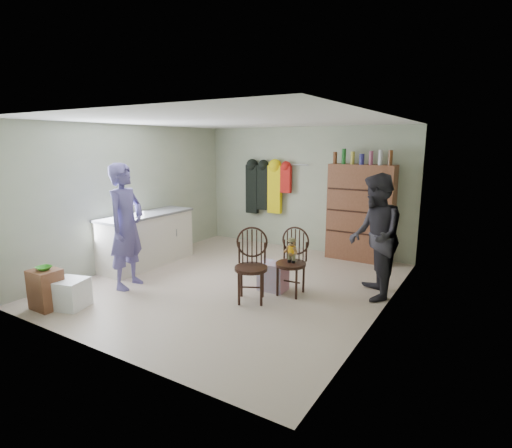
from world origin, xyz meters
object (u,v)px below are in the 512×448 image
Objects in this scene: chair_front at (292,257)px; counter at (147,239)px; chair_far at (251,262)px; dresser at (360,212)px.

counter is at bearing 176.72° from chair_front.
counter is 1.89× the size of chair_front.
chair_far is 0.50× the size of dresser.
dresser reaches higher than counter.
dresser reaches higher than chair_front.
chair_far is at bearing -9.89° from counter.
counter is 2.89m from chair_front.
dresser is (0.31, 2.22, 0.36)m from chair_front.
chair_front is (2.89, 0.08, 0.09)m from counter.
counter is 2.55m from chair_far.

